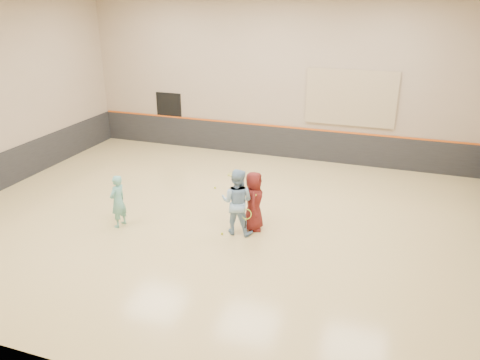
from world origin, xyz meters
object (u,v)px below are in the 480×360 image
(young_man, at_px, (254,201))
(spare_racket, at_px, (232,173))
(girl, at_px, (118,201))
(instructor, at_px, (237,202))

(young_man, distance_m, spare_racket, 4.16)
(girl, xyz_separation_m, young_man, (3.53, 1.05, 0.08))
(young_man, bearing_deg, spare_racket, 14.24)
(girl, bearing_deg, instructor, 110.92)
(girl, distance_m, spare_racket, 4.96)
(girl, height_order, spare_racket, girl)
(instructor, relative_size, spare_racket, 2.41)
(instructor, height_order, young_man, instructor)
(girl, bearing_deg, young_man, 115.07)
(girl, xyz_separation_m, instructor, (3.18, 0.70, 0.16))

